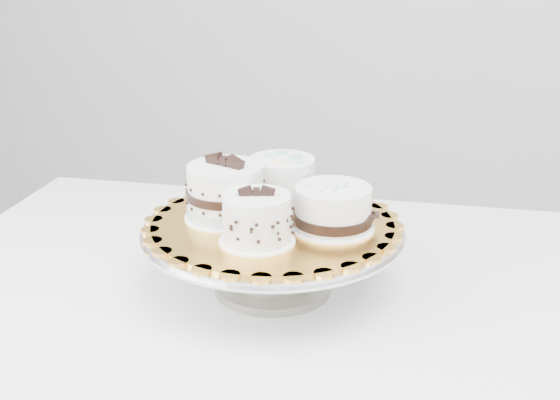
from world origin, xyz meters
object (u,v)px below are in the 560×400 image
(cake_stand, at_px, (273,245))
(cake_swirl, at_px, (257,220))
(cake_banded, at_px, (226,194))
(cake_board, at_px, (273,223))
(cake_ribbon, at_px, (334,209))
(cake_dots, at_px, (282,181))
(table, at_px, (310,339))

(cake_stand, xyz_separation_m, cake_swirl, (0.00, -0.07, 0.07))
(cake_stand, xyz_separation_m, cake_banded, (-0.07, -0.00, 0.07))
(cake_stand, height_order, cake_board, cake_board)
(cake_swirl, relative_size, cake_ribbon, 0.89)
(cake_swirl, xyz_separation_m, cake_banded, (-0.07, 0.07, 0.00))
(cake_stand, xyz_separation_m, cake_board, (0.00, -0.00, 0.03))
(cake_banded, relative_size, cake_dots, 1.06)
(table, relative_size, cake_board, 3.80)
(cake_stand, distance_m, cake_dots, 0.10)
(cake_stand, distance_m, cake_banded, 0.10)
(table, distance_m, cake_banded, 0.25)
(cake_swirl, xyz_separation_m, cake_ribbon, (0.09, 0.07, -0.00))
(cake_board, relative_size, cake_dots, 2.68)
(cake_banded, bearing_deg, cake_ribbon, 20.04)
(cake_dots, bearing_deg, cake_board, -60.64)
(cake_ribbon, bearing_deg, table, -158.41)
(cake_ribbon, bearing_deg, cake_dots, 157.88)
(cake_stand, xyz_separation_m, cake_ribbon, (0.09, 0.00, 0.07))
(cake_board, bearing_deg, cake_swirl, -89.10)
(cake_board, relative_size, cake_ribbon, 2.69)
(cake_board, distance_m, cake_dots, 0.08)
(table, height_order, cake_ribbon, cake_ribbon)
(cake_swirl, height_order, cake_dots, cake_swirl)
(cake_swirl, bearing_deg, cake_banded, 117.34)
(cake_stand, relative_size, cake_ribbon, 2.93)
(table, height_order, cake_dots, cake_dots)
(table, relative_size, cake_dots, 10.20)
(cake_board, relative_size, cake_swirl, 3.04)
(cake_swirl, distance_m, cake_dots, 0.15)
(table, bearing_deg, cake_stand, 172.97)
(table, height_order, cake_banded, cake_banded)
(cake_stand, height_order, cake_ribbon, cake_ribbon)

